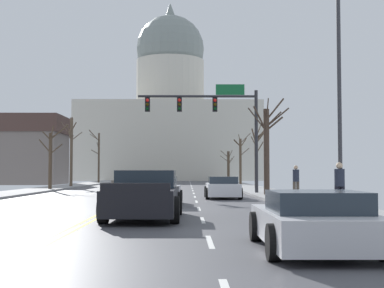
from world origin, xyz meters
name	(u,v)px	position (x,y,z in m)	size (l,w,h in m)	color
ground	(106,212)	(0.00, 0.00, 0.02)	(20.00, 180.00, 0.20)	#47474C
signal_gantry	(214,114)	(4.83, 15.35, 5.29)	(7.91, 0.41, 7.14)	#28282D
street_lamp_right	(331,67)	(7.92, -2.00, 5.06)	(2.29, 0.24, 8.37)	#333338
capitol_building	(170,123)	(0.00, 78.84, 10.30)	(31.05, 23.84, 32.65)	beige
sedan_near_00	(223,188)	(5.04, 10.56, 0.59)	(2.02, 4.48, 1.23)	silver
sedan_near_01	(158,192)	(1.71, 4.20, 0.61)	(2.18, 4.43, 1.29)	silver
pickup_truck_near_02	(145,196)	(1.64, -2.66, 0.71)	(2.42, 5.51, 1.55)	black
sedan_near_03	(313,222)	(5.43, -9.83, 0.55)	(2.16, 4.37, 1.15)	silver
sedan_oncoming_00	(127,183)	(-1.96, 24.75, 0.60)	(2.13, 4.39, 1.29)	#6B6056
sedan_oncoming_01	(139,181)	(-1.83, 35.09, 0.59)	(2.10, 4.37, 1.26)	#6B6056
flank_building_00	(6,150)	(-18.43, 44.18, 4.09)	(13.92, 8.16, 8.06)	slate
bare_tree_00	(257,155)	(9.05, 26.27, 2.94)	(1.81, 2.57, 5.61)	#4C3D2D
bare_tree_02	(241,159)	(8.59, 35.69, 2.79)	(1.99, 2.08, 5.43)	#4C3D2D
bare_tree_03	(98,156)	(-8.05, 47.96, 3.50)	(1.24, 2.36, 6.55)	brown
bare_tree_04	(228,166)	(8.73, 53.95, 2.29)	(1.90, 2.29, 4.28)	#4C3D2D
bare_tree_05	(51,156)	(-7.85, 23.25, 2.72)	(2.42, 1.26, 5.14)	#4C3D2D
bare_tree_06	(267,147)	(7.83, 12.23, 3.01)	(2.65, 1.61, 5.89)	#423328
bare_tree_07	(71,149)	(-7.83, 30.80, 3.60)	(1.97, 1.97, 6.45)	brown
pedestrian_00	(340,185)	(8.12, -2.16, 1.08)	(0.35, 0.34, 1.68)	black
pedestrian_01	(296,180)	(8.82, 8.54, 1.09)	(0.35, 0.34, 1.70)	#4C4238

